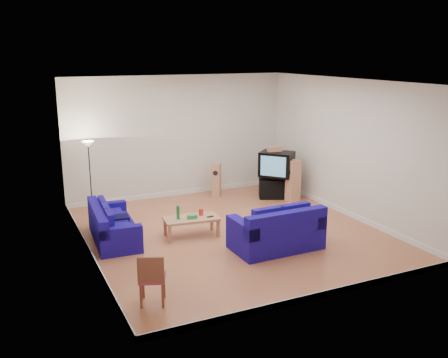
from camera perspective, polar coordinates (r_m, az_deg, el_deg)
name	(u,v)px	position (r m, az deg, el deg)	size (l,w,h in m)	color
room	(232,163)	(10.34, 0.94, 1.88)	(6.01, 6.51, 3.21)	brown
sofa_three_seat	(111,228)	(10.54, -12.74, -5.46)	(0.93, 1.93, 0.73)	#0E0174
sofa_loveseat	(277,233)	(9.87, 6.13, -6.20)	(1.74, 0.99, 0.86)	#0E0174
coffee_table	(191,220)	(10.50, -3.76, -4.70)	(1.19, 0.70, 0.41)	tan
bottle	(178,212)	(10.36, -5.27, -3.83)	(0.07, 0.07, 0.29)	#197233
tissue_box	(192,217)	(10.41, -3.65, -4.30)	(0.20, 0.11, 0.08)	green
red_canister	(201,212)	(10.61, -2.65, -3.77)	(0.10, 0.10, 0.14)	red
remote	(210,217)	(10.49, -1.59, -4.32)	(0.14, 0.05, 0.02)	black
tv_stand	(275,188)	(13.30, 5.86, -1.05)	(0.84, 0.47, 0.52)	black
av_receiver	(275,177)	(13.24, 5.85, 0.24)	(0.40, 0.33, 0.09)	black
television	(277,164)	(13.09, 6.04, 1.72)	(1.01, 1.02, 0.64)	black
centre_speaker	(275,149)	(13.07, 5.82, 3.44)	(0.37, 0.15, 0.13)	tan
speaker_left	(216,180)	(13.32, -0.87, -0.08)	(0.33, 0.34, 0.91)	tan
speaker_right	(293,181)	(12.97, 7.89, -0.20)	(0.36, 0.29, 1.09)	tan
floor_lamp	(89,154)	(12.15, -15.21, 2.77)	(0.30, 0.30, 1.75)	black
dining_chair	(152,277)	(7.78, -8.25, -11.00)	(0.52, 0.52, 0.83)	brown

